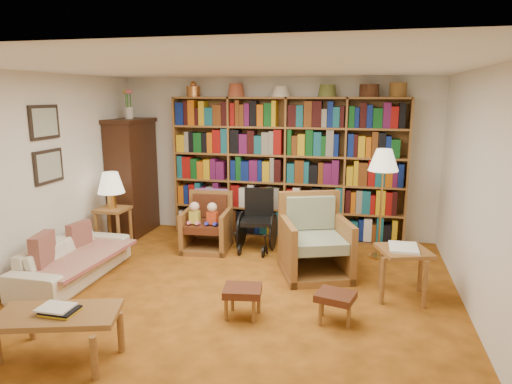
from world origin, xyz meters
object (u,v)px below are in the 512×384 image
(sofa, at_px, (73,260))
(footstool_b, at_px, (336,298))
(footstool_a, at_px, (243,293))
(side_table_lamp, at_px, (113,218))
(floor_lamp, at_px, (383,165))
(armchair_sage, at_px, (316,243))
(side_table_papers, at_px, (403,257))
(coffee_table, at_px, (58,318))
(armchair_leather, at_px, (209,225))
(wheelchair, at_px, (257,222))

(sofa, relative_size, footstool_b, 3.93)
(footstool_a, bearing_deg, side_table_lamp, 145.97)
(floor_lamp, bearing_deg, footstool_b, -103.20)
(sofa, height_order, footstool_b, sofa)
(side_table_lamp, height_order, armchair_sage, armchair_sage)
(side_table_lamp, xyz_separation_m, side_table_papers, (3.99, -0.76, 0.02))
(armchair_sage, xyz_separation_m, floor_lamp, (0.80, 0.73, 0.93))
(sofa, height_order, side_table_papers, side_table_papers)
(footstool_a, bearing_deg, side_table_papers, 27.65)
(sofa, distance_m, floor_lamp, 4.17)
(floor_lamp, bearing_deg, coffee_table, -130.55)
(floor_lamp, height_order, footstool_b, floor_lamp)
(sofa, xyz_separation_m, side_table_lamp, (-0.10, 1.13, 0.22))
(sofa, height_order, coffee_table, sofa)
(armchair_sage, relative_size, coffee_table, 0.99)
(sofa, relative_size, armchair_leather, 2.00)
(wheelchair, height_order, footstool_a, wheelchair)
(sofa, height_order, side_table_lamp, side_table_lamp)
(footstool_a, relative_size, coffee_table, 0.38)
(side_table_lamp, xyz_separation_m, wheelchair, (2.04, 0.51, -0.06))
(armchair_leather, distance_m, armchair_sage, 1.75)
(side_table_lamp, bearing_deg, armchair_leather, 15.76)
(sofa, relative_size, floor_lamp, 1.10)
(sofa, relative_size, wheelchair, 1.89)
(armchair_leather, distance_m, floor_lamp, 2.63)
(footstool_b, bearing_deg, coffee_table, -152.38)
(armchair_leather, bearing_deg, footstool_b, -43.59)
(side_table_lamp, relative_size, footstool_b, 1.46)
(side_table_papers, distance_m, footstool_a, 1.83)
(floor_lamp, distance_m, footstool_a, 2.75)
(footstool_b, bearing_deg, footstool_a, -173.53)
(wheelchair, bearing_deg, coffee_table, -107.28)
(armchair_sage, bearing_deg, wheelchair, 142.25)
(wheelchair, distance_m, coffee_table, 3.35)
(coffee_table, bearing_deg, armchair_sage, 51.85)
(sofa, bearing_deg, floor_lamp, -66.87)
(side_table_lamp, xyz_separation_m, footstool_b, (3.31, -1.50, -0.21))
(side_table_papers, height_order, footstool_b, side_table_papers)
(side_table_lamp, height_order, coffee_table, side_table_lamp)
(armchair_sage, bearing_deg, side_table_papers, -28.27)
(sofa, xyz_separation_m, armchair_leather, (1.23, 1.51, 0.10))
(side_table_lamp, relative_size, armchair_leather, 0.74)
(armchair_leather, xyz_separation_m, floor_lamp, (2.45, 0.13, 0.97))
(floor_lamp, relative_size, coffee_table, 1.38)
(wheelchair, relative_size, coffee_table, 0.80)
(footstool_a, relative_size, footstool_b, 0.99)
(armchair_sage, bearing_deg, floor_lamp, 42.44)
(armchair_sage, height_order, floor_lamp, floor_lamp)
(sofa, distance_m, side_table_lamp, 1.16)
(footstool_b, xyz_separation_m, coffee_table, (-2.26, -1.18, 0.12))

